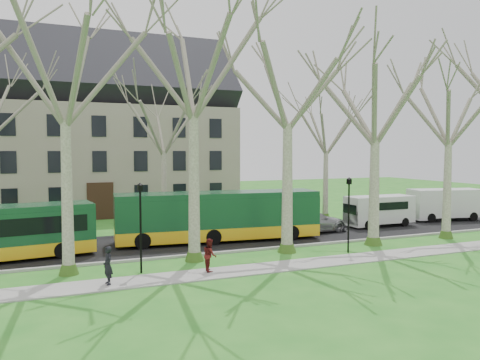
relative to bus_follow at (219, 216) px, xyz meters
name	(u,v)px	position (x,y,z in m)	size (l,w,h in m)	color
ground	(247,258)	(-0.14, -4.98, -1.71)	(120.00, 120.00, 0.00)	#277621
sidewalk	(266,268)	(-0.14, -7.48, -1.68)	(70.00, 2.00, 0.06)	gray
road	(214,240)	(-0.14, 0.52, -1.68)	(80.00, 8.00, 0.06)	black
curb	(237,251)	(-0.14, -3.48, -1.64)	(80.00, 0.25, 0.14)	#A5A39E
building	(93,128)	(-6.14, 19.02, 6.36)	(26.50, 12.20, 16.00)	gray
tree_row_verge	(245,131)	(-0.14, -4.68, 5.29)	(49.00, 7.00, 14.00)	gray
tree_row_far	(173,150)	(-1.48, 6.02, 4.29)	(33.00, 7.00, 12.00)	gray
lamp_row	(254,214)	(-0.14, -5.98, 0.87)	(36.22, 0.22, 4.30)	black
hedges	(123,213)	(-4.81, 9.02, -0.71)	(30.60, 8.60, 2.00)	#22631C
bus_follow	(219,216)	(0.00, 0.00, 0.00)	(13.17, 2.74, 3.29)	#134225
sedan	(312,221)	(7.26, 0.40, -0.86)	(2.19, 5.39, 1.57)	#A3A3A8
van_a	(379,211)	(13.54, 0.80, -0.47)	(5.39, 1.96, 2.35)	silver
van_b	(445,205)	(20.73, 1.22, -0.33)	(6.01, 2.19, 2.62)	silver
pedestrian_a	(108,265)	(-7.88, -7.54, -0.81)	(0.61, 0.40, 1.68)	black
pedestrian_b	(210,255)	(-3.01, -7.11, -0.84)	(0.78, 0.61, 1.60)	#541413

